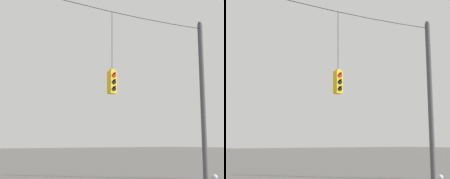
% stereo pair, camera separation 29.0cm
% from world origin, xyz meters
% --- Properties ---
extents(utility_pole_right, '(0.28, 0.28, 9.01)m').
position_xyz_m(utility_pole_right, '(7.45, 0.46, 4.49)').
color(utility_pole_right, '#4C4C51').
rests_on(utility_pole_right, ground_plane).
extents(span_wire, '(14.91, 0.03, 0.33)m').
position_xyz_m(span_wire, '(-0.00, 0.46, 8.39)').
color(span_wire, black).
extents(traffic_light_near_right_pole, '(0.34, 0.58, 4.02)m').
position_xyz_m(traffic_light_near_right_pole, '(1.32, 0.46, 4.84)').
color(traffic_light_near_right_pole, yellow).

